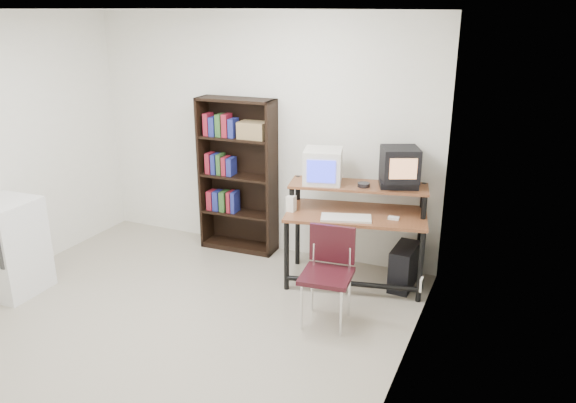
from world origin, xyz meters
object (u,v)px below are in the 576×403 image
at_px(pc_tower, 404,267).
at_px(mini_fridge, 8,247).
at_px(crt_monitor, 323,167).
at_px(crt_tv, 400,164).
at_px(school_chair, 329,265).
at_px(computer_desk, 356,215).
at_px(bookshelf, 238,173).

height_order(pc_tower, mini_fridge, mini_fridge).
bearing_deg(crt_monitor, crt_tv, -4.14).
bearing_deg(crt_tv, pc_tower, -63.12).
bearing_deg(school_chair, computer_desk, 84.62).
relative_size(crt_tv, school_chair, 0.53).
height_order(crt_tv, mini_fridge, crt_tv).
relative_size(crt_tv, bookshelf, 0.26).
relative_size(pc_tower, bookshelf, 0.26).
bearing_deg(crt_monitor, mini_fridge, -163.56).
height_order(school_chair, mini_fridge, mini_fridge).
bearing_deg(mini_fridge, crt_tv, 25.81).
xyz_separation_m(pc_tower, school_chair, (-0.47, -0.89, 0.31)).
xyz_separation_m(crt_monitor, school_chair, (0.38, -0.86, -0.62)).
xyz_separation_m(computer_desk, school_chair, (0.01, -0.82, -0.18)).
xyz_separation_m(crt_monitor, pc_tower, (0.86, 0.03, -0.93)).
bearing_deg(computer_desk, bookshelf, 156.54).
bearing_deg(bookshelf, school_chair, -39.11).
bearing_deg(mini_fridge, school_chair, 12.04).
xyz_separation_m(bookshelf, mini_fridge, (-1.51, -1.83, -0.42)).
bearing_deg(bookshelf, crt_monitor, -14.83).
relative_size(bookshelf, mini_fridge, 1.86).
distance_m(bookshelf, mini_fridge, 2.41).
xyz_separation_m(computer_desk, bookshelf, (-1.45, 0.29, 0.18)).
bearing_deg(computer_desk, mini_fridge, -164.86).
height_order(crt_monitor, mini_fridge, crt_monitor).
xyz_separation_m(school_chair, mini_fridge, (-2.98, -0.72, -0.06)).
distance_m(school_chair, bookshelf, 1.87).
bearing_deg(pc_tower, school_chair, -115.43).
bearing_deg(crt_monitor, bookshelf, 152.29).
distance_m(crt_monitor, pc_tower, 1.27).
bearing_deg(mini_fridge, pc_tower, 23.48).
bearing_deg(bookshelf, crt_tv, -5.44).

